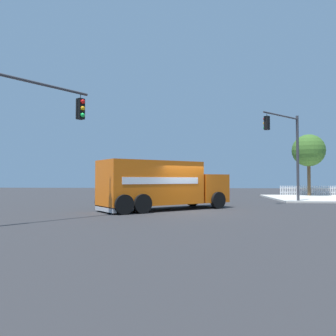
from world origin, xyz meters
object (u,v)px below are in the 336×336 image
Objects in this scene: traffic_light_primary at (288,144)px; traffic_light_secondary at (16,121)px; delivery_truck at (162,185)px; shade_tree_near at (309,151)px.

traffic_light_secondary is at bearing 43.18° from traffic_light_primary.
traffic_light_primary is 18.71m from traffic_light_secondary.
shade_tree_near reaches higher than delivery_truck.
traffic_light_primary reaches higher than traffic_light_secondary.
traffic_light_primary is (-8.66, -6.02, 2.92)m from delivery_truck.
shade_tree_near reaches higher than traffic_light_secondary.
shade_tree_near is at bearing -115.44° from traffic_light_primary.
delivery_truck is at bearing 49.62° from shade_tree_near.
traffic_light_secondary is at bearing 53.71° from delivery_truck.
delivery_truck is 1.31× the size of traffic_light_secondary.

